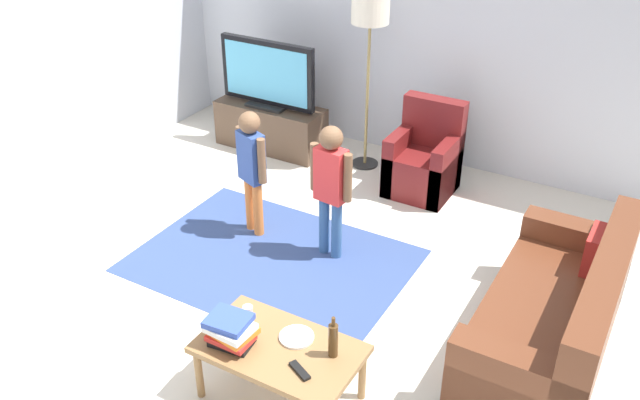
{
  "coord_description": "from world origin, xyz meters",
  "views": [
    {
      "loc": [
        2.26,
        -3.33,
        3.3
      ],
      "look_at": [
        0.0,
        0.6,
        0.65
      ],
      "focal_mm": 38.29,
      "sensor_mm": 36.0,
      "label": 1
    }
  ],
  "objects_px": {
    "coffee_table": "(280,353)",
    "tv_remote": "(300,371)",
    "couch": "(559,322)",
    "armchair": "(425,162)",
    "child_center": "(331,180)",
    "floor_lamp": "(370,18)",
    "soda_can": "(248,314)",
    "plate": "(297,337)",
    "bottle": "(333,340)",
    "tv": "(267,75)",
    "book_stack": "(231,331)",
    "tv_stand": "(271,127)",
    "child_near_tv": "(252,162)"
  },
  "relations": [
    {
      "from": "book_stack",
      "to": "bottle",
      "type": "bearing_deg",
      "value": 20.36
    },
    {
      "from": "child_center",
      "to": "floor_lamp",
      "type": "bearing_deg",
      "value": 106.72
    },
    {
      "from": "armchair",
      "to": "child_near_tv",
      "type": "distance_m",
      "value": 1.8
    },
    {
      "from": "soda_can",
      "to": "plate",
      "type": "relative_size",
      "value": 0.55
    },
    {
      "from": "couch",
      "to": "tv_remote",
      "type": "xyz_separation_m",
      "value": [
        -1.2,
        -1.38,
        0.14
      ]
    },
    {
      "from": "floor_lamp",
      "to": "soda_can",
      "type": "height_order",
      "value": "floor_lamp"
    },
    {
      "from": "coffee_table",
      "to": "book_stack",
      "type": "xyz_separation_m",
      "value": [
        -0.27,
        -0.12,
        0.15
      ]
    },
    {
      "from": "coffee_table",
      "to": "soda_can",
      "type": "height_order",
      "value": "soda_can"
    },
    {
      "from": "tv",
      "to": "floor_lamp",
      "type": "distance_m",
      "value": 1.29
    },
    {
      "from": "child_near_tv",
      "to": "bottle",
      "type": "bearing_deg",
      "value": -42.23
    },
    {
      "from": "book_stack",
      "to": "soda_can",
      "type": "relative_size",
      "value": 2.53
    },
    {
      "from": "tv",
      "to": "soda_can",
      "type": "height_order",
      "value": "tv"
    },
    {
      "from": "book_stack",
      "to": "armchair",
      "type": "bearing_deg",
      "value": 89.83
    },
    {
      "from": "couch",
      "to": "child_center",
      "type": "relative_size",
      "value": 1.54
    },
    {
      "from": "bottle",
      "to": "soda_can",
      "type": "relative_size",
      "value": 2.41
    },
    {
      "from": "tv_stand",
      "to": "tv",
      "type": "height_order",
      "value": "tv"
    },
    {
      "from": "child_center",
      "to": "book_stack",
      "type": "xyz_separation_m",
      "value": [
        0.24,
        -1.68,
        -0.18
      ]
    },
    {
      "from": "plate",
      "to": "tv_stand",
      "type": "bearing_deg",
      "value": 126.17
    },
    {
      "from": "floor_lamp",
      "to": "plate",
      "type": "bearing_deg",
      "value": -71.1
    },
    {
      "from": "couch",
      "to": "tv_remote",
      "type": "bearing_deg",
      "value": -130.88
    },
    {
      "from": "couch",
      "to": "armchair",
      "type": "relative_size",
      "value": 2.0
    },
    {
      "from": "tv_stand",
      "to": "bottle",
      "type": "height_order",
      "value": "bottle"
    },
    {
      "from": "soda_can",
      "to": "armchair",
      "type": "bearing_deg",
      "value": 89.26
    },
    {
      "from": "coffee_table",
      "to": "tv_remote",
      "type": "distance_m",
      "value": 0.26
    },
    {
      "from": "tv",
      "to": "tv_remote",
      "type": "relative_size",
      "value": 6.47
    },
    {
      "from": "coffee_table",
      "to": "book_stack",
      "type": "bearing_deg",
      "value": -156.26
    },
    {
      "from": "book_stack",
      "to": "child_center",
      "type": "bearing_deg",
      "value": 98.06
    },
    {
      "from": "bottle",
      "to": "soda_can",
      "type": "xyz_separation_m",
      "value": [
        -0.62,
        0.0,
        -0.06
      ]
    },
    {
      "from": "soda_can",
      "to": "bottle",
      "type": "bearing_deg",
      "value": -0.0
    },
    {
      "from": "tv",
      "to": "coffee_table",
      "type": "xyz_separation_m",
      "value": [
        2.07,
        -3.0,
        -0.48
      ]
    },
    {
      "from": "soda_can",
      "to": "plate",
      "type": "height_order",
      "value": "soda_can"
    },
    {
      "from": "couch",
      "to": "child_center",
      "type": "distance_m",
      "value": 1.99
    },
    {
      "from": "tv",
      "to": "soda_can",
      "type": "distance_m",
      "value": 3.42
    },
    {
      "from": "child_near_tv",
      "to": "child_center",
      "type": "relative_size",
      "value": 0.97
    },
    {
      "from": "couch",
      "to": "floor_lamp",
      "type": "height_order",
      "value": "floor_lamp"
    },
    {
      "from": "tv_stand",
      "to": "tv_remote",
      "type": "distance_m",
      "value": 3.9
    },
    {
      "from": "tv_stand",
      "to": "plate",
      "type": "relative_size",
      "value": 5.45
    },
    {
      "from": "floor_lamp",
      "to": "coffee_table",
      "type": "height_order",
      "value": "floor_lamp"
    },
    {
      "from": "tv",
      "to": "couch",
      "type": "distance_m",
      "value": 3.94
    },
    {
      "from": "soda_can",
      "to": "plate",
      "type": "distance_m",
      "value": 0.35
    },
    {
      "from": "tv",
      "to": "armchair",
      "type": "distance_m",
      "value": 1.89
    },
    {
      "from": "child_near_tv",
      "to": "couch",
      "type": "bearing_deg",
      "value": -5.82
    },
    {
      "from": "armchair",
      "to": "bottle",
      "type": "xyz_separation_m",
      "value": [
        0.58,
        -2.89,
        0.24
      ]
    },
    {
      "from": "plate",
      "to": "book_stack",
      "type": "bearing_deg",
      "value": -143.38
    },
    {
      "from": "tv",
      "to": "couch",
      "type": "xyz_separation_m",
      "value": [
        3.49,
        -1.74,
        -0.56
      ]
    },
    {
      "from": "child_center",
      "to": "bottle",
      "type": "distance_m",
      "value": 1.68
    },
    {
      "from": "book_stack",
      "to": "tv_remote",
      "type": "height_order",
      "value": "book_stack"
    },
    {
      "from": "floor_lamp",
      "to": "child_center",
      "type": "xyz_separation_m",
      "value": [
        0.49,
        -1.62,
        -0.84
      ]
    },
    {
      "from": "couch",
      "to": "plate",
      "type": "distance_m",
      "value": 1.79
    },
    {
      "from": "tv_stand",
      "to": "book_stack",
      "type": "height_order",
      "value": "book_stack"
    }
  ]
}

